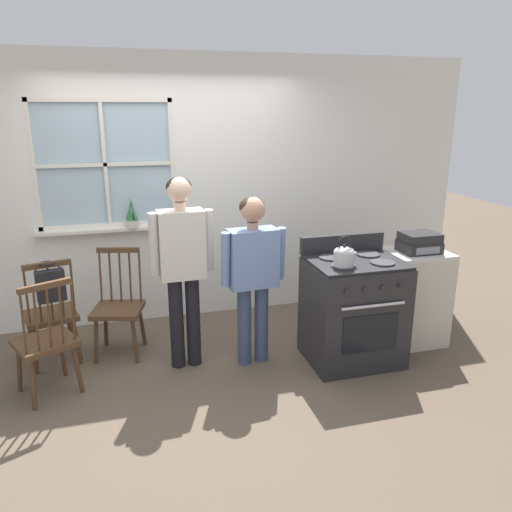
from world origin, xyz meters
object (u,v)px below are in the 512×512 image
chair_near_wall (118,308)px  potted_plant (132,217)px  stereo (419,243)px  handbag (51,285)px  kettle (344,255)px  chair_center_cluster (46,343)px  person_elderly_left (182,256)px  person_teen_center (253,265)px  side_counter (413,297)px  chair_by_window (51,316)px  stove (353,310)px

chair_near_wall → potted_plant: size_ratio=3.08×
chair_near_wall → stereo: (2.71, -0.50, 0.55)m
handbag → stereo: size_ratio=0.90×
kettle → potted_plant: 2.19m
chair_center_cluster → person_elderly_left: person_elderly_left is taller
person_teen_center → side_counter: person_teen_center is taller
chair_center_cluster → stereo: 3.30m
chair_near_wall → side_counter: bearing=4.2°
chair_near_wall → kettle: bearing=-9.7°
chair_center_cluster → person_elderly_left: size_ratio=0.59×
person_elderly_left → person_teen_center: size_ratio=1.12×
chair_by_window → potted_plant: size_ratio=3.08×
potted_plant → side_counter: (2.52, -1.14, -0.68)m
chair_near_wall → handbag: bearing=-140.2°
person_elderly_left → potted_plant: (-0.36, 1.04, 0.13)m
kettle → handbag: kettle is taller
chair_near_wall → stove: size_ratio=0.89×
chair_near_wall → side_counter: (2.71, -0.48, 0.01)m
stove → potted_plant: 2.33m
person_teen_center → handbag: (-1.64, 0.24, -0.11)m
kettle → handbag: bearing=166.4°
potted_plant → stereo: (2.52, -1.16, -0.14)m
chair_near_wall → person_elderly_left: size_ratio=0.59×
potted_plant → stove: bearing=-36.4°
chair_by_window → potted_plant: bearing=-153.4°
chair_near_wall → chair_by_window: bearing=-164.0°
handbag → side_counter: handbag is taller
stereo → chair_near_wall: bearing=169.5°
potted_plant → side_counter: bearing=-24.3°
kettle → side_counter: kettle is taller
handbag → stereo: 3.23m
chair_by_window → person_teen_center: person_teen_center is taller
person_teen_center → stereo: size_ratio=4.36×
person_elderly_left → side_counter: 2.23m
stove → kettle: 0.59m
chair_by_window → kettle: size_ratio=3.91×
person_teen_center → stereo: bearing=-5.9°
handbag → stereo: bearing=-4.6°
potted_plant → stereo: 2.78m
person_elderly_left → side_counter: bearing=-4.4°
person_elderly_left → side_counter: size_ratio=1.83×
handbag → kettle: bearing=-13.6°
stove → side_counter: bearing=15.1°
chair_center_cluster → handbag: (0.04, 0.32, 0.36)m
chair_center_cluster → handbag: 0.48m
potted_plant → chair_by_window: bearing=-138.4°
chair_center_cluster → side_counter: (3.25, 0.08, 0.01)m
chair_near_wall → chair_center_cluster: size_ratio=1.00×
chair_by_window → person_teen_center: 1.82m
person_teen_center → stereo: person_teen_center is taller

